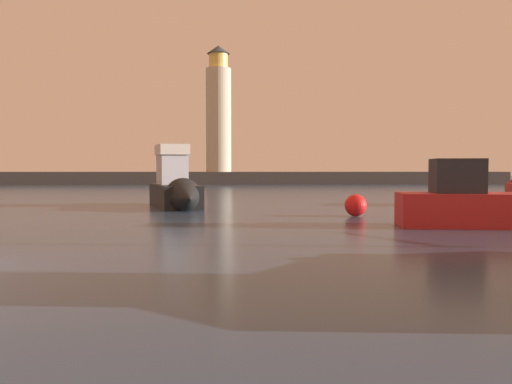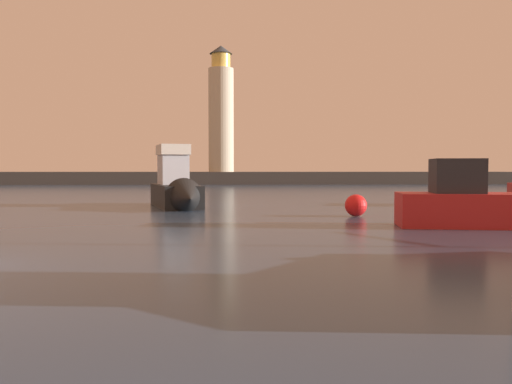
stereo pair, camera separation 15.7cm
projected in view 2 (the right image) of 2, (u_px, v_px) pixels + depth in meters
The scene contains 6 objects.
ground_plane at pixel (220, 200), 35.34m from camera, with size 220.00×220.00×0.00m, color #2D3D51.
breakwater at pixel (226, 178), 68.76m from camera, with size 74.76×4.62×1.63m, color #423F3D.
lighthouse at pixel (221, 112), 68.34m from camera, with size 3.28×3.28×16.37m.
motorboat_0 at pixel (177, 188), 28.03m from camera, with size 3.81×7.33×3.71m.
motorboat_4 at pixel (501, 205), 18.80m from camera, with size 7.17×2.97×2.72m.
mooring_buoy at pixel (356, 205), 23.01m from camera, with size 0.97×0.97×0.97m, color red.
Camera 2 is at (0.89, -1.83, 2.12)m, focal length 36.83 mm.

